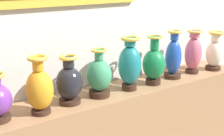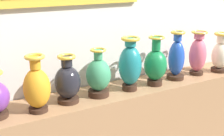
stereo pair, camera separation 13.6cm
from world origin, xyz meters
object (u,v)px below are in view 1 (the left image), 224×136
(vase_teal, at_px, (130,64))
(vase_ivory, at_px, (214,52))
(vase_jade, at_px, (99,76))
(vase_sapphire, at_px, (173,57))
(vase_amber, at_px, (40,89))
(vase_emerald, at_px, (154,64))
(vase_rose, at_px, (193,53))
(vase_onyx, at_px, (69,83))

(vase_teal, bearing_deg, vase_ivory, -1.21)
(vase_jade, xyz_separation_m, vase_sapphire, (0.71, 0.01, 0.03))
(vase_amber, distance_m, vase_emerald, 0.93)
(vase_teal, bearing_deg, vase_emerald, -1.47)
(vase_rose, relative_size, vase_ivory, 1.08)
(vase_onyx, relative_size, vase_emerald, 0.86)
(vase_amber, relative_size, vase_teal, 0.92)
(vase_emerald, xyz_separation_m, vase_rose, (0.47, 0.03, 0.01))
(vase_emerald, bearing_deg, vase_rose, 3.16)
(vase_jade, bearing_deg, vase_emerald, -2.52)
(vase_onyx, xyz_separation_m, vase_ivory, (1.40, -0.04, 0.01))
(vase_amber, xyz_separation_m, vase_teal, (0.70, 0.02, 0.03))
(vase_jade, bearing_deg, vase_ivory, -1.69)
(vase_teal, distance_m, vase_ivory, 0.92)
(vase_teal, distance_m, vase_sapphire, 0.46)
(vase_teal, bearing_deg, vase_jade, 176.53)
(vase_onyx, height_order, vase_emerald, vase_emerald)
(vase_amber, height_order, vase_teal, vase_teal)
(vase_onyx, bearing_deg, vase_rose, 0.02)
(vase_jade, relative_size, vase_sapphire, 0.86)
(vase_jade, bearing_deg, vase_teal, -3.47)
(vase_jade, xyz_separation_m, vase_rose, (0.95, 0.00, 0.03))
(vase_onyx, distance_m, vase_rose, 1.17)
(vase_onyx, bearing_deg, vase_sapphire, 0.07)
(vase_teal, bearing_deg, vase_onyx, 177.68)
(vase_sapphire, bearing_deg, vase_rose, -0.17)
(vase_rose, distance_m, vase_ivory, 0.23)
(vase_jade, bearing_deg, vase_amber, -175.33)
(vase_onyx, height_order, vase_teal, vase_teal)
(vase_onyx, xyz_separation_m, vase_emerald, (0.71, -0.03, 0.02))
(vase_amber, bearing_deg, vase_jade, 4.67)
(vase_teal, relative_size, vase_ivory, 1.15)
(vase_onyx, relative_size, vase_rose, 0.88)
(vase_emerald, relative_size, vase_sapphire, 0.96)
(vase_emerald, relative_size, vase_rose, 1.02)
(vase_rose, xyz_separation_m, vase_ivory, (0.23, -0.04, -0.02))
(vase_onyx, distance_m, vase_sapphire, 0.94)
(vase_emerald, bearing_deg, vase_teal, 178.53)
(vase_teal, relative_size, vase_emerald, 1.04)
(vase_onyx, bearing_deg, vase_ivory, -1.59)
(vase_amber, xyz_separation_m, vase_sapphire, (1.16, 0.04, 0.01))
(vase_teal, bearing_deg, vase_rose, 1.64)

